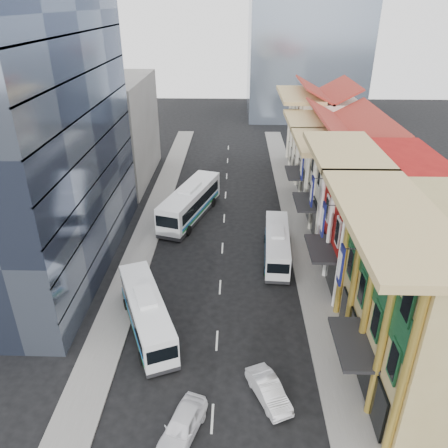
{
  "coord_description": "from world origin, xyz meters",
  "views": [
    {
      "loc": [
        1.23,
        -17.6,
        23.26
      ],
      "look_at": [
        0.29,
        17.52,
        5.16
      ],
      "focal_mm": 35.0,
      "sensor_mm": 36.0,
      "label": 1
    }
  ],
  "objects_px": {
    "bus_left_far": "(190,202)",
    "shophouse_tan": "(434,305)",
    "bus_right": "(277,244)",
    "office_tower": "(20,110)",
    "sedan_left": "(182,425)",
    "bus_left_near": "(147,312)",
    "sedan_right": "(269,390)"
  },
  "relations": [
    {
      "from": "bus_left_far",
      "to": "shophouse_tan",
      "type": "bearing_deg",
      "value": -35.94
    },
    {
      "from": "bus_right",
      "to": "office_tower",
      "type": "bearing_deg",
      "value": -173.3
    },
    {
      "from": "office_tower",
      "to": "shophouse_tan",
      "type": "bearing_deg",
      "value": -24.3
    },
    {
      "from": "office_tower",
      "to": "sedan_left",
      "type": "distance_m",
      "value": 28.32
    },
    {
      "from": "bus_left_near",
      "to": "sedan_right",
      "type": "relative_size",
      "value": 2.51
    },
    {
      "from": "office_tower",
      "to": "bus_left_far",
      "type": "xyz_separation_m",
      "value": [
        13.0,
        10.13,
        -12.96
      ]
    },
    {
      "from": "bus_left_near",
      "to": "bus_right",
      "type": "relative_size",
      "value": 1.06
    },
    {
      "from": "bus_left_far",
      "to": "bus_right",
      "type": "bearing_deg",
      "value": -25.76
    },
    {
      "from": "shophouse_tan",
      "to": "bus_left_far",
      "type": "xyz_separation_m",
      "value": [
        -18.0,
        24.13,
        -3.96
      ]
    },
    {
      "from": "bus_left_near",
      "to": "bus_left_far",
      "type": "bearing_deg",
      "value": 63.41
    },
    {
      "from": "shophouse_tan",
      "to": "office_tower",
      "type": "distance_m",
      "value": 35.19
    },
    {
      "from": "office_tower",
      "to": "bus_left_far",
      "type": "height_order",
      "value": "office_tower"
    },
    {
      "from": "sedan_left",
      "to": "sedan_right",
      "type": "relative_size",
      "value": 1.07
    },
    {
      "from": "shophouse_tan",
      "to": "sedan_left",
      "type": "distance_m",
      "value": 17.34
    },
    {
      "from": "sedan_left",
      "to": "office_tower",
      "type": "bearing_deg",
      "value": 147.15
    },
    {
      "from": "bus_right",
      "to": "sedan_right",
      "type": "relative_size",
      "value": 2.36
    },
    {
      "from": "office_tower",
      "to": "bus_left_near",
      "type": "relative_size",
      "value": 2.83
    },
    {
      "from": "office_tower",
      "to": "bus_left_near",
      "type": "distance_m",
      "value": 20.15
    },
    {
      "from": "office_tower",
      "to": "sedan_left",
      "type": "relative_size",
      "value": 6.66
    },
    {
      "from": "office_tower",
      "to": "sedan_right",
      "type": "xyz_separation_m",
      "value": [
        20.58,
        -16.31,
        -14.3
      ]
    },
    {
      "from": "bus_left_near",
      "to": "bus_left_far",
      "type": "height_order",
      "value": "bus_left_far"
    },
    {
      "from": "bus_left_near",
      "to": "bus_left_far",
      "type": "relative_size",
      "value": 0.83
    },
    {
      "from": "sedan_right",
      "to": "bus_left_far",
      "type": "bearing_deg",
      "value": 82.05
    },
    {
      "from": "bus_right",
      "to": "sedan_left",
      "type": "bearing_deg",
      "value": -105.97
    },
    {
      "from": "shophouse_tan",
      "to": "sedan_right",
      "type": "bearing_deg",
      "value": -167.48
    },
    {
      "from": "office_tower",
      "to": "sedan_right",
      "type": "bearing_deg",
      "value": -38.4
    },
    {
      "from": "bus_left_near",
      "to": "sedan_right",
      "type": "height_order",
      "value": "bus_left_near"
    },
    {
      "from": "bus_left_far",
      "to": "sedan_right",
      "type": "xyz_separation_m",
      "value": [
        7.58,
        -26.45,
        -1.34
      ]
    },
    {
      "from": "bus_left_near",
      "to": "bus_right",
      "type": "bearing_deg",
      "value": 22.92
    },
    {
      "from": "sedan_right",
      "to": "bus_right",
      "type": "bearing_deg",
      "value": 59.82
    },
    {
      "from": "bus_left_far",
      "to": "bus_right",
      "type": "height_order",
      "value": "bus_left_far"
    },
    {
      "from": "bus_right",
      "to": "bus_left_far",
      "type": "bearing_deg",
      "value": 140.43
    }
  ]
}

